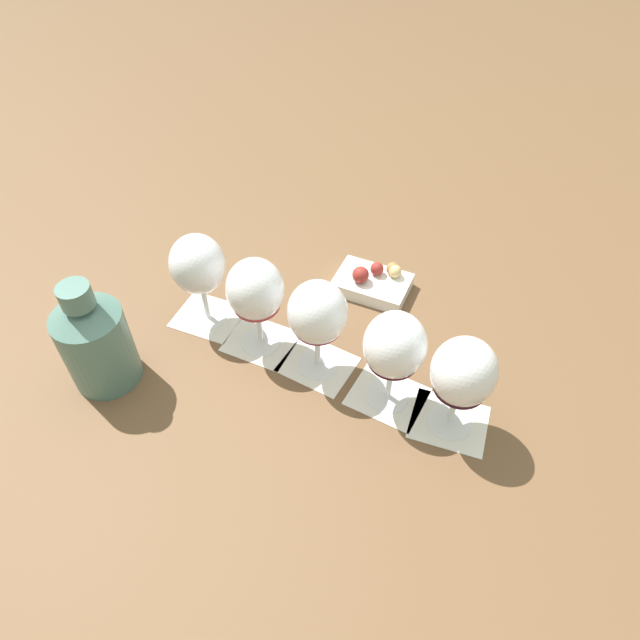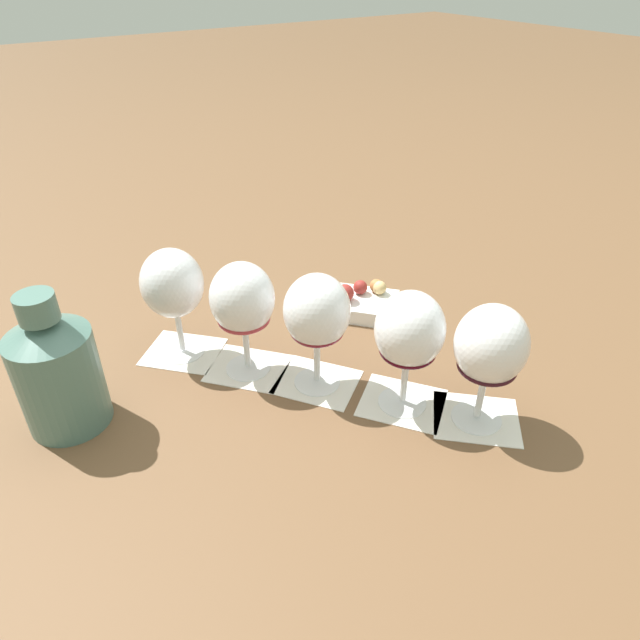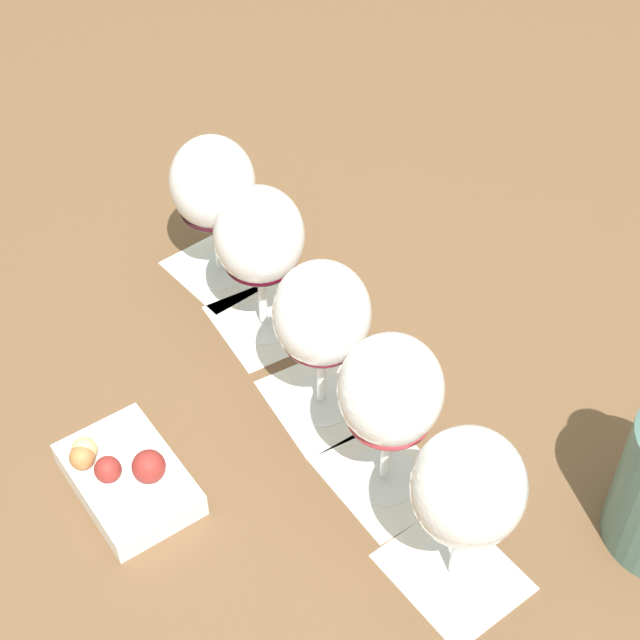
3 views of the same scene
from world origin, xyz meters
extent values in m
plane|color=brown|center=(0.00, 0.00, 0.00)|extent=(8.00, 8.00, 0.00)
cube|color=silver|center=(-0.19, -0.14, 0.00)|extent=(0.15, 0.15, 0.00)
cube|color=silver|center=(-0.10, -0.07, 0.00)|extent=(0.15, 0.15, 0.00)
cube|color=silver|center=(-0.01, 0.00, 0.00)|extent=(0.15, 0.15, 0.00)
cube|color=silver|center=(0.10, 0.08, 0.00)|extent=(0.15, 0.15, 0.00)
cube|color=silver|center=(0.18, 0.14, 0.00)|extent=(0.15, 0.15, 0.00)
cylinder|color=white|center=(-0.19, -0.14, 0.00)|extent=(0.07, 0.07, 0.01)
cylinder|color=white|center=(-0.19, -0.14, 0.05)|extent=(0.01, 0.01, 0.08)
ellipsoid|color=white|center=(-0.19, -0.14, 0.13)|extent=(0.10, 0.10, 0.11)
ellipsoid|color=#C94E58|center=(-0.19, -0.14, 0.10)|extent=(0.08, 0.08, 0.04)
cylinder|color=white|center=(-0.10, -0.07, 0.00)|extent=(0.07, 0.07, 0.01)
cylinder|color=white|center=(-0.10, -0.07, 0.05)|extent=(0.01, 0.01, 0.08)
ellipsoid|color=white|center=(-0.10, -0.07, 0.13)|extent=(0.10, 0.10, 0.11)
ellipsoid|color=#A6303B|center=(-0.10, -0.07, 0.09)|extent=(0.08, 0.08, 0.02)
cylinder|color=white|center=(-0.01, 0.00, 0.00)|extent=(0.07, 0.07, 0.01)
cylinder|color=white|center=(-0.01, 0.00, 0.05)|extent=(0.01, 0.01, 0.08)
ellipsoid|color=white|center=(-0.01, 0.00, 0.13)|extent=(0.10, 0.10, 0.11)
ellipsoid|color=maroon|center=(-0.01, 0.00, 0.10)|extent=(0.08, 0.08, 0.03)
cylinder|color=white|center=(0.10, 0.08, 0.00)|extent=(0.07, 0.07, 0.01)
cylinder|color=white|center=(0.10, 0.08, 0.05)|extent=(0.01, 0.01, 0.08)
ellipsoid|color=white|center=(0.10, 0.08, 0.13)|extent=(0.10, 0.10, 0.11)
ellipsoid|color=#3D0514|center=(0.10, 0.08, 0.10)|extent=(0.08, 0.08, 0.03)
cylinder|color=white|center=(0.18, 0.14, 0.00)|extent=(0.07, 0.07, 0.01)
cylinder|color=white|center=(0.18, 0.14, 0.05)|extent=(0.01, 0.01, 0.08)
ellipsoid|color=white|center=(0.18, 0.14, 0.13)|extent=(0.10, 0.10, 0.11)
ellipsoid|color=#320E18|center=(0.18, 0.14, 0.09)|extent=(0.08, 0.08, 0.02)
cylinder|color=#4C7066|center=(-0.13, -0.33, 0.07)|extent=(0.11, 0.11, 0.14)
cone|color=#4C7066|center=(-0.13, -0.33, 0.16)|extent=(0.11, 0.11, 0.03)
cylinder|color=#4C7066|center=(-0.13, -0.33, 0.19)|extent=(0.05, 0.05, 0.04)
cube|color=white|center=(-0.13, 0.17, 0.01)|extent=(0.17, 0.16, 0.03)
sphere|color=#B2703D|center=(-0.13, 0.21, 0.04)|extent=(0.02, 0.02, 0.02)
sphere|color=maroon|center=(-0.14, 0.15, 0.04)|extent=(0.03, 0.03, 0.03)
sphere|color=maroon|center=(-0.14, 0.18, 0.04)|extent=(0.03, 0.03, 0.03)
sphere|color=#DBB775|center=(-0.12, 0.21, 0.04)|extent=(0.02, 0.02, 0.02)
camera|label=1|loc=(0.55, -0.25, 0.77)|focal=32.00mm
camera|label=2|loc=(0.55, -0.37, 0.56)|focal=32.00mm
camera|label=3|loc=(-0.67, -0.07, 0.78)|focal=55.00mm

